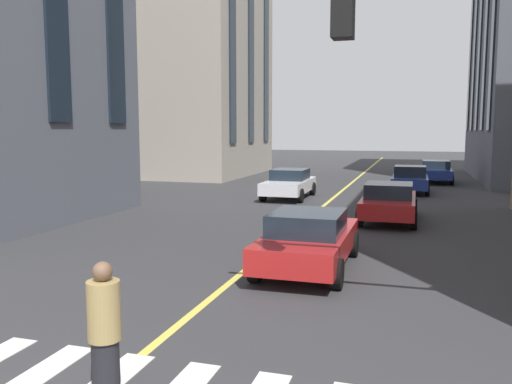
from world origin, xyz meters
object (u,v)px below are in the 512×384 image
car_blue_mid (436,171)px  traffic_light_mast (511,76)px  car_white_oncoming (289,183)px  car_red_far (309,239)px  car_blue_parked_b (410,179)px  car_red_near (389,201)px  pedestrian_near (105,335)px

car_blue_mid → traffic_light_mast: traffic_light_mast is taller
car_white_oncoming → car_red_far: bearing=-164.7°
car_white_oncoming → car_red_far: (-12.39, -3.38, 0.00)m
car_blue_mid → traffic_light_mast: bearing=179.8°
car_white_oncoming → car_blue_parked_b: 6.68m
car_blue_parked_b → car_blue_mid: bearing=-13.6°
car_red_near → pedestrian_near: 14.18m
car_red_far → pedestrian_near: pedestrian_near is taller
pedestrian_near → car_blue_parked_b: bearing=-7.8°
traffic_light_mast → pedestrian_near: bearing=119.6°
car_blue_parked_b → traffic_light_mast: (-20.42, -1.38, 3.22)m
car_white_oncoming → pedestrian_near: bearing=-173.1°
pedestrian_near → traffic_light_mast: (2.57, -4.51, 3.05)m
car_blue_parked_b → car_red_near: (-9.03, 0.62, 0.00)m
car_white_oncoming → car_blue_mid: 12.04m
car_red_far → car_blue_parked_b: bearing=-7.3°
car_red_near → car_blue_mid: bearing=-7.8°
car_white_oncoming → car_blue_parked_b: bearing=-54.8°
car_red_near → car_red_far: bearing=168.5°
car_white_oncoming → car_red_far: size_ratio=1.00×
car_white_oncoming → traffic_light_mast: traffic_light_mast is taller
pedestrian_near → traffic_light_mast: traffic_light_mast is taller
pedestrian_near → car_red_near: bearing=-10.2°
car_red_far → car_white_oncoming: bearing=15.3°
car_blue_parked_b → pedestrian_near: size_ratio=2.24×
car_blue_parked_b → pedestrian_near: (-22.99, 3.14, 0.17)m
car_white_oncoming → pedestrian_near: (-19.14, -2.32, 0.17)m
car_red_near → traffic_light_mast: 12.00m
car_red_far → car_blue_mid: 22.53m
car_red_far → traffic_light_mast: bearing=-140.5°
car_blue_parked_b → car_red_near: car_blue_parked_b is taller
car_white_oncoming → car_red_far: 12.84m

